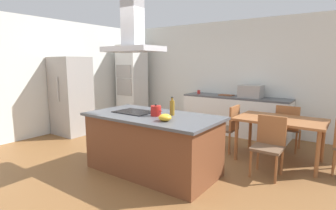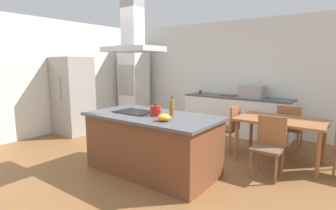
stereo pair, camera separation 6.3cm
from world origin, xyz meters
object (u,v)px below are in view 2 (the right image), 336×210
Objects in this scene: countertop_microwave at (252,92)px; chair_at_left_end at (230,125)px; cooktop at (134,112)px; dining_table at (281,124)px; chair_facing_island at (269,142)px; wall_oven_stack at (134,83)px; refrigerator at (73,96)px; tea_kettle at (156,111)px; olive_oil_bottle at (172,108)px; coffee_mug_red at (200,92)px; range_hood at (133,35)px; cutting_board at (228,95)px; chair_facing_back_wall at (289,125)px; mixing_bowl at (164,117)px.

countertop_microwave is 1.39m from chair_at_left_end.
cooktop is 1.20× the size of countertop_microwave.
chair_facing_island is at bearing -90.00° from dining_table.
wall_oven_stack is 1.21× the size of refrigerator.
countertop_microwave is 0.56× the size of chair_at_left_end.
chair_facing_island is (1.41, 0.96, -0.47)m from tea_kettle.
olive_oil_bottle is 2.93m from coffee_mug_red.
dining_table is at bearing 0.00° from chair_at_left_end.
countertop_microwave is 2.23m from chair_facing_island.
range_hood reaches higher than countertop_microwave.
cutting_board reaches higher than chair_at_left_end.
chair_facing_island is 1.33m from chair_facing_back_wall.
range_hood is at bearing -81.77° from coffee_mug_red.
dining_table is (4.48, 0.95, -0.24)m from refrigerator.
wall_oven_stack is at bearing 141.69° from olive_oil_bottle.
countertop_microwave is at bearing 115.79° from chair_facing_island.
cooktop is 0.33× the size of refrigerator.
chair_facing_island is at bearing -21.36° from wall_oven_stack.
cooktop is at bearing -139.58° from dining_table.
cooktop is at bearing -13.92° from refrigerator.
cutting_board is 1.53m from chair_at_left_end.
coffee_mug_red is 1.93m from chair_at_left_end.
coffee_mug_red is 0.05× the size of refrigerator.
range_hood is (-0.46, 0.03, 1.12)m from tea_kettle.
cooktop is 1.76× the size of cutting_board.
range_hood is at bearing -13.92° from refrigerator.
wall_oven_stack is (-3.31, 2.89, 0.15)m from mixing_bowl.
cutting_board is 3.71m from refrigerator.
wall_oven_stack is (-2.53, 2.65, 0.20)m from cooktop.
countertop_microwave is 1.25m from chair_facing_back_wall.
chair_facing_island is (4.48, 0.28, -0.40)m from refrigerator.
olive_oil_bottle is 4.03m from wall_oven_stack.
wall_oven_stack is at bearing 133.70° from cooktop.
chair_facing_back_wall is at bearing -15.27° from coffee_mug_red.
tea_kettle is 0.23× the size of chair_facing_back_wall.
chair_facing_island is (1.55, -2.00, -0.40)m from cutting_board.
refrigerator reaches higher than chair_facing_back_wall.
dining_table is (1.09, 1.83, -0.28)m from mixing_bowl.
dining_table is 0.93m from chair_at_left_end.
cutting_board is 2.56m from chair_facing_island.
chair_facing_island is 1.00× the size of chair_at_left_end.
chair_at_left_end is at bearing 14.86° from refrigerator.
range_hood is (0.00, 0.00, 1.20)m from cooktop.
cutting_board reaches higher than cooktop.
olive_oil_bottle is (0.17, 0.18, 0.04)m from tea_kettle.
range_hood reaches higher than cooktop.
olive_oil_bottle is at bearing -102.47° from chair_at_left_end.
cooktop is at bearing -81.77° from coffee_mug_red.
tea_kettle is (0.46, -0.03, 0.07)m from cooktop.
wall_oven_stack is at bearing -174.31° from cutting_board.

